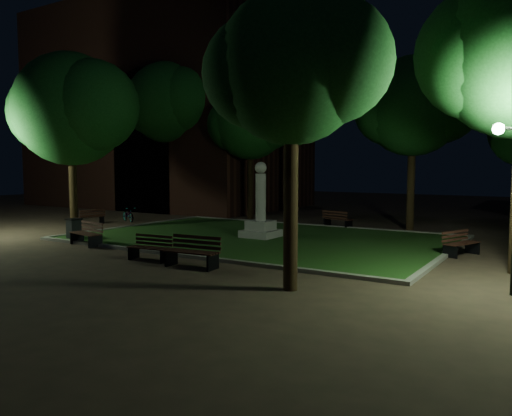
# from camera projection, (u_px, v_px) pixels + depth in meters

# --- Properties ---
(ground) EXTENTS (80.00, 80.00, 0.00)m
(ground) POSITION_uv_depth(u_px,v_px,m) (234.00, 245.00, 19.62)
(ground) COLOR #433226
(lawn) EXTENTS (15.00, 10.00, 0.08)m
(lawn) POSITION_uv_depth(u_px,v_px,m) (261.00, 238.00, 21.31)
(lawn) COLOR #224918
(lawn) RESTS_ON ground
(lawn_kerb) EXTENTS (15.40, 10.40, 0.12)m
(lawn_kerb) POSITION_uv_depth(u_px,v_px,m) (261.00, 237.00, 21.31)
(lawn_kerb) COLOR slate
(lawn_kerb) RESTS_ON ground
(monument) EXTENTS (1.40, 1.40, 3.20)m
(monument) POSITION_uv_depth(u_px,v_px,m) (261.00, 217.00, 21.23)
(monument) COLOR gray
(monument) RESTS_ON lawn
(building_main) EXTENTS (20.00, 12.00, 15.00)m
(building_main) POSITION_uv_depth(u_px,v_px,m) (167.00, 111.00, 39.02)
(building_main) COLOR #412018
(building_main) RESTS_ON ground
(tree_west) EXTENTS (6.45, 5.26, 8.38)m
(tree_west) POSITION_uv_depth(u_px,v_px,m) (72.00, 109.00, 23.23)
(tree_west) COLOR black
(tree_west) RESTS_ON ground
(tree_north_wl) EXTENTS (5.34, 4.36, 7.83)m
(tree_north_wl) POSITION_uv_depth(u_px,v_px,m) (251.00, 122.00, 29.06)
(tree_north_wl) COLOR black
(tree_north_wl) RESTS_ON ground
(tree_north_er) EXTENTS (5.81, 4.74, 8.31)m
(tree_north_er) POSITION_uv_depth(u_px,v_px,m) (415.00, 106.00, 23.59)
(tree_north_er) COLOR black
(tree_north_er) RESTS_ON ground
(tree_se) EXTENTS (4.58, 3.74, 7.34)m
(tree_se) POSITION_uv_depth(u_px,v_px,m) (294.00, 68.00, 12.01)
(tree_se) COLOR black
(tree_se) RESTS_ON ground
(tree_nw) EXTENTS (6.26, 5.11, 9.67)m
(tree_nw) POSITION_uv_depth(u_px,v_px,m) (168.00, 103.00, 31.60)
(tree_nw) COLOR black
(tree_nw) RESTS_ON ground
(tree_far_north) EXTENTS (4.87, 3.98, 8.33)m
(tree_far_north) POSITION_uv_depth(u_px,v_px,m) (293.00, 115.00, 31.51)
(tree_far_north) COLOR black
(tree_far_north) RESTS_ON ground
(lamppost_nw) EXTENTS (1.18, 0.28, 4.16)m
(lamppost_nw) POSITION_uv_depth(u_px,v_px,m) (185.00, 169.00, 32.48)
(lamppost_nw) COLOR black
(lamppost_nw) RESTS_ON ground
(bench_near_left) EXTENTS (1.55, 0.66, 0.83)m
(bench_near_left) POSITION_uv_depth(u_px,v_px,m) (150.00, 248.00, 16.44)
(bench_near_left) COLOR black
(bench_near_left) RESTS_ON ground
(bench_near_right) EXTENTS (1.80, 0.76, 0.96)m
(bench_near_right) POSITION_uv_depth(u_px,v_px,m) (193.00, 253.00, 15.26)
(bench_near_right) COLOR black
(bench_near_right) RESTS_ON ground
(bench_west_near) EXTENTS (1.75, 0.90, 0.92)m
(bench_west_near) POSITION_uv_depth(u_px,v_px,m) (87.00, 234.00, 19.55)
(bench_west_near) COLOR black
(bench_west_near) RESTS_ON ground
(bench_left_side) EXTENTS (0.82, 1.50, 0.78)m
(bench_left_side) POSITION_uv_depth(u_px,v_px,m) (91.00, 217.00, 26.62)
(bench_left_side) COLOR black
(bench_left_side) RESTS_ON ground
(bench_right_side) EXTENTS (1.08, 1.65, 0.85)m
(bench_right_side) POSITION_uv_depth(u_px,v_px,m) (460.00, 244.00, 17.31)
(bench_right_side) COLOR black
(bench_right_side) RESTS_ON ground
(bench_far_side) EXTENTS (1.67, 0.97, 0.87)m
(bench_far_side) POSITION_uv_depth(u_px,v_px,m) (337.00, 220.00, 25.09)
(bench_far_side) COLOR black
(bench_far_side) RESTS_ON ground
(trash_bin) EXTENTS (0.59, 0.59, 0.90)m
(trash_bin) POSITION_uv_depth(u_px,v_px,m) (74.00, 229.00, 20.99)
(trash_bin) COLOR black
(trash_bin) RESTS_ON ground
(bicycle) EXTENTS (1.60, 1.10, 0.80)m
(bicycle) POSITION_uv_depth(u_px,v_px,m) (128.00, 214.00, 27.92)
(bicycle) COLOR black
(bicycle) RESTS_ON ground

